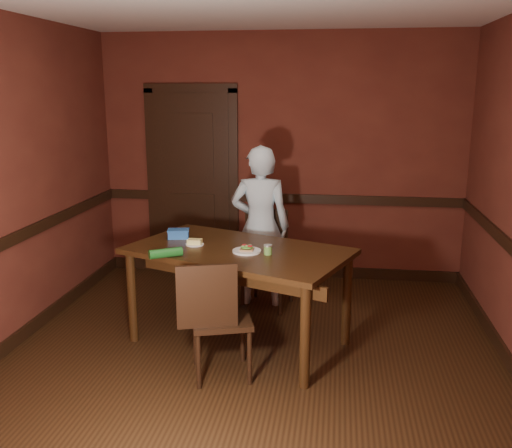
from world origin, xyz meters
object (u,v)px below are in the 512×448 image
(sandwich_plate, at_px, (247,250))
(sauce_jar, at_px, (268,250))
(dining_table, at_px, (239,296))
(chair_near, at_px, (221,317))
(chair_far, at_px, (268,260))
(food_tub, at_px, (178,234))
(person, at_px, (260,226))
(cheese_saucer, at_px, (195,243))

(sandwich_plate, relative_size, sauce_jar, 2.90)
(dining_table, xyz_separation_m, chair_near, (-0.03, -0.57, 0.05))
(chair_far, xyz_separation_m, food_tub, (-0.71, -0.60, 0.39))
(dining_table, distance_m, chair_far, 0.87)
(sandwich_plate, height_order, sauce_jar, sauce_jar)
(person, height_order, food_tub, person)
(person, height_order, sandwich_plate, person)
(person, bearing_deg, sandwich_plate, 89.62)
(chair_near, relative_size, food_tub, 4.41)
(sauce_jar, bearing_deg, food_tub, 155.13)
(chair_near, xyz_separation_m, sauce_jar, (0.29, 0.44, 0.41))
(chair_near, bearing_deg, food_tub, -74.24)
(sandwich_plate, bearing_deg, person, 91.69)
(dining_table, relative_size, sandwich_plate, 7.61)
(chair_near, height_order, cheese_saucer, chair_near)
(sauce_jar, bearing_deg, dining_table, 153.19)
(dining_table, height_order, cheese_saucer, cheese_saucer)
(sandwich_plate, distance_m, sauce_jar, 0.18)
(chair_near, relative_size, sauce_jar, 11.53)
(chair_far, xyz_separation_m, sauce_jar, (0.12, -0.99, 0.39))
(person, xyz_separation_m, cheese_saucer, (-0.44, -0.87, 0.05))
(sandwich_plate, height_order, cheese_saucer, sandwich_plate)
(dining_table, relative_size, chair_near, 1.92)
(sauce_jar, distance_m, food_tub, 0.92)
(food_tub, bearing_deg, person, 34.94)
(chair_near, bearing_deg, sauce_jar, -141.24)
(cheese_saucer, bearing_deg, dining_table, -9.13)
(dining_table, height_order, chair_far, chair_far)
(dining_table, bearing_deg, person, 107.90)
(chair_far, xyz_separation_m, sandwich_plate, (-0.05, -0.94, 0.37))
(chair_far, bearing_deg, person, 150.15)
(chair_far, height_order, food_tub, chair_far)
(dining_table, distance_m, food_tub, 0.78)
(person, distance_m, sandwich_plate, 1.02)
(chair_near, distance_m, sandwich_plate, 0.63)
(chair_far, bearing_deg, chair_near, -85.63)
(dining_table, height_order, sauce_jar, sauce_jar)
(sauce_jar, bearing_deg, person, 101.02)
(chair_near, xyz_separation_m, person, (0.09, 1.50, 0.33))
(chair_far, xyz_separation_m, chair_near, (-0.17, -1.43, -0.01))
(chair_near, bearing_deg, sandwich_plate, -121.02)
(dining_table, bearing_deg, food_tub, 177.21)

